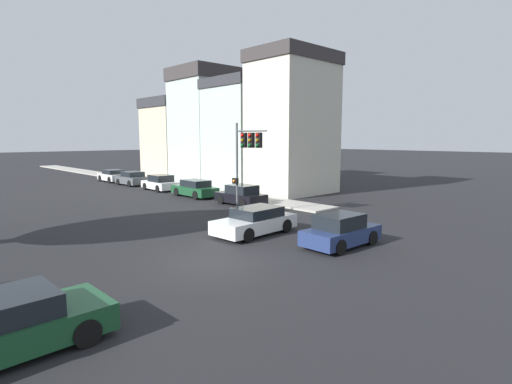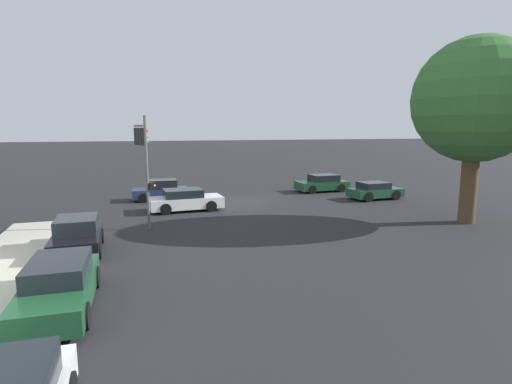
{
  "view_description": "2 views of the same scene",
  "coord_description": "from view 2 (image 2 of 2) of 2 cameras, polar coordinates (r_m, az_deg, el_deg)",
  "views": [
    {
      "loc": [
        -9.31,
        -12.18,
        4.82
      ],
      "look_at": [
        3.68,
        1.51,
        2.29
      ],
      "focal_mm": 28.0,
      "sensor_mm": 36.0,
      "label": 1
    },
    {
      "loc": [
        7.57,
        27.2,
        5.11
      ],
      "look_at": [
        0.36,
        4.47,
        1.33
      ],
      "focal_mm": 28.0,
      "sensor_mm": 36.0,
      "label": 2
    }
  ],
  "objects": [
    {
      "name": "crossing_car_2",
      "position": [
        29.7,
        -13.43,
        0.21
      ],
      "size": [
        3.93,
        1.96,
        1.48
      ],
      "rotation": [
        0.0,
        0.0,
        -0.03
      ],
      "color": "navy",
      "rests_on": "ground_plane"
    },
    {
      "name": "parked_car_0",
      "position": [
        18.33,
        -24.18,
        -5.77
      ],
      "size": [
        1.98,
        3.92,
        1.46
      ],
      "rotation": [
        0.0,
        0.0,
        1.59
      ],
      "color": "black",
      "rests_on": "ground_plane"
    },
    {
      "name": "ground_plane",
      "position": [
        28.69,
        -2.02,
        -1.25
      ],
      "size": [
        300.0,
        300.0,
        0.0
      ],
      "primitive_type": "plane",
      "color": "black"
    },
    {
      "name": "traffic_signal",
      "position": [
        21.52,
        -15.86,
        6.1
      ],
      "size": [
        0.93,
        2.29,
        5.77
      ],
      "rotation": [
        0.0,
        0.0,
        3.36
      ],
      "color": "#515456",
      "rests_on": "ground_plane"
    },
    {
      "name": "crossing_car_3",
      "position": [
        33.36,
        9.43,
        1.23
      ],
      "size": [
        4.22,
        2.11,
        1.38
      ],
      "rotation": [
        0.0,
        0.0,
        0.02
      ],
      "color": "#194728",
      "rests_on": "ground_plane"
    },
    {
      "name": "parked_car_1",
      "position": [
        12.95,
        -26.32,
        -11.95
      ],
      "size": [
        1.95,
        4.62,
        1.42
      ],
      "rotation": [
        0.0,
        0.0,
        1.55
      ],
      "color": "#194728",
      "rests_on": "ground_plane"
    },
    {
      "name": "crossing_car_0",
      "position": [
        25.56,
        -10.06,
        -1.15
      ],
      "size": [
        4.6,
        2.19,
        1.36
      ],
      "rotation": [
        0.0,
        0.0,
        3.19
      ],
      "color": "silver",
      "rests_on": "ground_plane"
    },
    {
      "name": "street_tree",
      "position": [
        24.47,
        28.91,
        11.33
      ],
      "size": [
        6.58,
        6.58,
        9.9
      ],
      "color": "#4C3823",
      "rests_on": "ground_plane"
    },
    {
      "name": "crossing_car_1",
      "position": [
        30.53,
        16.59,
        0.17
      ],
      "size": [
        3.94,
        2.08,
        1.26
      ],
      "rotation": [
        0.0,
        0.0,
        3.19
      ],
      "color": "#194728",
      "rests_on": "ground_plane"
    }
  ]
}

